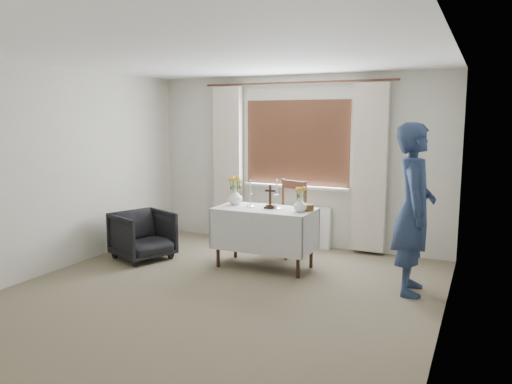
% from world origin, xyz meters
% --- Properties ---
extents(ground, '(5.00, 5.00, 0.00)m').
position_xyz_m(ground, '(0.00, 0.00, 0.00)').
color(ground, '#7F7558').
rests_on(ground, ground).
extents(altar_table, '(1.24, 0.64, 0.76)m').
position_xyz_m(altar_table, '(0.05, 1.22, 0.38)').
color(altar_table, silver).
rests_on(altar_table, ground).
extents(wooden_chair, '(0.60, 0.60, 1.03)m').
position_xyz_m(wooden_chair, '(0.05, 1.89, 0.51)').
color(wooden_chair, '#5A2E1F').
rests_on(wooden_chair, ground).
extents(armchair, '(0.92, 0.91, 0.65)m').
position_xyz_m(armchair, '(-1.59, 0.88, 0.32)').
color(armchair, black).
rests_on(armchair, ground).
extents(person, '(0.53, 0.72, 1.84)m').
position_xyz_m(person, '(1.86, 1.06, 0.92)').
color(person, navy).
rests_on(person, ground).
extents(radiator, '(1.10, 0.10, 0.60)m').
position_xyz_m(radiator, '(0.00, 2.42, 0.30)').
color(radiator, white).
rests_on(radiator, ground).
extents(wooden_cross, '(0.15, 0.12, 0.30)m').
position_xyz_m(wooden_cross, '(0.12, 1.23, 0.91)').
color(wooden_cross, black).
rests_on(wooden_cross, altar_table).
extents(candlestick_left, '(0.11, 0.11, 0.35)m').
position_xyz_m(candlestick_left, '(-0.15, 1.23, 0.94)').
color(candlestick_left, silver).
rests_on(candlestick_left, altar_table).
extents(candlestick_right, '(0.14, 0.14, 0.38)m').
position_xyz_m(candlestick_right, '(0.21, 1.23, 0.95)').
color(candlestick_right, silver).
rests_on(candlestick_right, altar_table).
extents(flower_vase_left, '(0.23, 0.23, 0.20)m').
position_xyz_m(flower_vase_left, '(-0.41, 1.30, 0.86)').
color(flower_vase_left, white).
rests_on(flower_vase_left, altar_table).
extents(flower_vase_right, '(0.21, 0.21, 0.17)m').
position_xyz_m(flower_vase_right, '(0.53, 1.19, 0.85)').
color(flower_vase_right, white).
rests_on(flower_vase_right, altar_table).
extents(wicker_basket, '(0.27, 0.27, 0.08)m').
position_xyz_m(wicker_basket, '(0.56, 1.31, 0.80)').
color(wicker_basket, brown).
rests_on(wicker_basket, altar_table).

